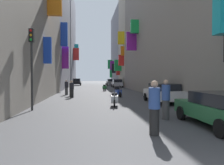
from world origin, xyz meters
TOP-DOWN VIEW (x-y plane):
  - ground_plane at (0.00, 30.00)m, footprint 140.00×140.00m
  - building_left_mid_a at (-7.99, 33.70)m, footprint 6.90×15.28m
  - building_left_mid_c at (-7.99, 51.80)m, footprint 7.36×16.40m
  - building_right_mid_a at (8.00, 21.16)m, footprint 7.36×28.65m
  - building_right_mid_b at (7.98, 39.74)m, footprint 7.37×8.54m
  - building_right_mid_c at (7.99, 52.01)m, footprint 7.20×15.98m
  - parked_car_white at (4.10, 13.12)m, footprint 2.03×4.39m
  - parked_car_green at (3.63, 5.27)m, footprint 2.02×4.44m
  - parked_car_grey at (3.59, 46.97)m, footprint 1.84×3.99m
  - parked_car_silver at (3.85, 37.53)m, footprint 1.86×4.11m
  - parked_car_black at (-4.03, 46.90)m, footprint 1.90×3.97m
  - scooter_green at (0.81, 27.21)m, footprint 0.69×1.93m
  - scooter_blue at (1.40, 18.25)m, footprint 0.67×1.77m
  - scooter_white at (0.30, 11.60)m, footprint 0.57×1.81m
  - pedestrian_crossing at (2.06, 6.95)m, footprint 0.45×0.45m
  - pedestrian_near_left at (-3.11, 19.46)m, footprint 0.51×0.51m
  - pedestrian_near_right at (0.77, 4.44)m, footprint 0.51×0.51m
  - pedestrian_mid_street at (-3.70, 20.92)m, footprint 0.46×0.46m
  - pedestrian_far_away at (-2.90, 17.75)m, footprint 0.46×0.46m
  - traffic_light_near_corner at (-4.56, 10.29)m, footprint 0.26×0.34m

SIDE VIEW (x-z plane):
  - ground_plane at x=0.00m, z-range 0.00..0.00m
  - scooter_blue at x=1.40m, z-range -0.10..1.03m
  - scooter_white at x=0.30m, z-range -0.10..1.03m
  - scooter_green at x=0.81m, z-range -0.10..1.03m
  - parked_car_green at x=3.63m, z-range 0.05..1.37m
  - parked_car_white at x=4.10m, z-range 0.04..1.46m
  - parked_car_grey at x=3.59m, z-range 0.04..1.47m
  - parked_car_silver at x=3.85m, z-range 0.03..1.49m
  - pedestrian_near_left at x=-3.11m, z-range -0.01..1.54m
  - pedestrian_far_away at x=-2.90m, z-range -0.01..1.56m
  - pedestrian_mid_street at x=-3.70m, z-range -0.01..1.59m
  - parked_car_black at x=-4.03m, z-range 0.03..1.57m
  - pedestrian_crossing at x=2.06m, z-range 0.00..1.79m
  - pedestrian_near_right at x=0.77m, z-range 0.00..1.79m
  - traffic_light_near_corner at x=-4.56m, z-range 0.81..5.42m
  - building_right_mid_c at x=7.99m, z-range -0.01..17.95m
  - building_left_mid_a at x=-7.99m, z-range -0.01..18.90m
  - building_right_mid_a at x=8.00m, z-range 0.00..19.22m
  - building_right_mid_b at x=7.98m, z-range -0.02..20.39m
  - building_left_mid_c at x=-7.99m, z-range -0.01..21.51m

